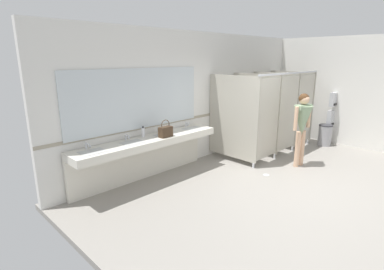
% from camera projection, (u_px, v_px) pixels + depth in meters
% --- Properties ---
extents(ground_plane, '(7.76, 5.42, 0.10)m').
position_uv_depth(ground_plane, '(293.00, 187.00, 5.85)').
color(ground_plane, gray).
extents(wall_back, '(7.76, 0.12, 2.99)m').
position_uv_depth(wall_back, '(202.00, 97.00, 7.15)').
color(wall_back, silver).
rests_on(wall_back, ground_plane).
extents(wall_side_right, '(0.12, 5.42, 2.99)m').
position_uv_depth(wall_side_right, '(362.00, 93.00, 7.94)').
color(wall_side_right, silver).
rests_on(wall_side_right, ground_plane).
extents(wall_back_tile_band, '(7.76, 0.01, 0.06)m').
position_uv_depth(wall_back_tile_band, '(204.00, 116.00, 7.22)').
color(wall_back_tile_band, '#9E937F').
rests_on(wall_back_tile_band, wall_back).
extents(vanity_counter, '(3.15, 0.58, 1.01)m').
position_uv_depth(vanity_counter, '(147.00, 149.00, 5.87)').
color(vanity_counter, silver).
rests_on(vanity_counter, ground_plane).
extents(mirror_panel, '(3.05, 0.02, 1.17)m').
position_uv_depth(mirror_panel, '(138.00, 99.00, 5.77)').
color(mirror_panel, silver).
rests_on(mirror_panel, wall_back).
extents(bathroom_stalls, '(2.82, 1.39, 2.08)m').
position_uv_depth(bathroom_stalls, '(272.00, 111.00, 7.66)').
color(bathroom_stalls, '#B2AD9E').
rests_on(bathroom_stalls, ground_plane).
extents(paper_towel_dispenser_upper, '(0.35, 0.13, 0.39)m').
position_uv_depth(paper_towel_dispenser_upper, '(334.00, 99.00, 8.37)').
color(paper_towel_dispenser_upper, '#B7BABF').
rests_on(paper_towel_dispenser_upper, wall_side_right).
extents(paper_towel_dispenser_lower, '(0.34, 0.13, 0.46)m').
position_uv_depth(paper_towel_dispenser_lower, '(331.00, 118.00, 8.51)').
color(paper_towel_dispenser_lower, '#B7BABF').
rests_on(paper_towel_dispenser_lower, wall_side_right).
extents(trash_bin, '(0.36, 0.36, 0.59)m').
position_uv_depth(trash_bin, '(325.00, 135.00, 8.37)').
color(trash_bin, '#99999E').
rests_on(trash_bin, ground_plane).
extents(person_standing, '(0.58, 0.45, 1.66)m').
position_uv_depth(person_standing, '(302.00, 121.00, 6.58)').
color(person_standing, '#DBAD89').
rests_on(person_standing, ground_plane).
extents(handbag, '(0.27, 0.14, 0.35)m').
position_uv_depth(handbag, '(166.00, 131.00, 5.82)').
color(handbag, '#3F2D1E').
rests_on(handbag, vanity_counter).
extents(soap_dispenser, '(0.07, 0.07, 0.21)m').
position_uv_depth(soap_dispenser, '(143.00, 132.00, 5.84)').
color(soap_dispenser, white).
rests_on(soap_dispenser, vanity_counter).
extents(floor_drain_cover, '(0.14, 0.14, 0.01)m').
position_uv_depth(floor_drain_cover, '(266.00, 175.00, 6.30)').
color(floor_drain_cover, '#B7BABF').
rests_on(floor_drain_cover, ground_plane).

